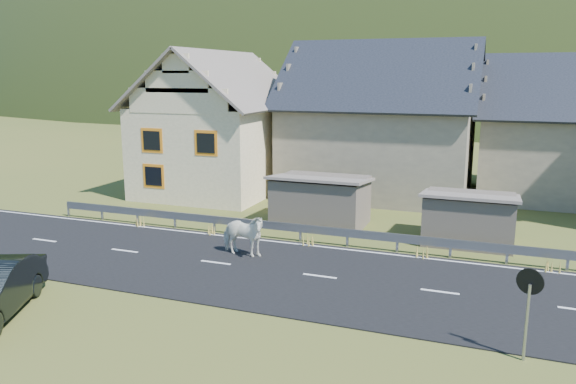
% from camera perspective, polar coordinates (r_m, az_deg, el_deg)
% --- Properties ---
extents(ground, '(160.00, 160.00, 0.00)m').
position_cam_1_polar(ground, '(19.46, 3.25, -8.64)').
color(ground, '#404E20').
rests_on(ground, ground).
extents(road, '(60.00, 7.00, 0.04)m').
position_cam_1_polar(road, '(19.45, 3.25, -8.59)').
color(road, black).
rests_on(road, ground).
extents(lane_markings, '(60.00, 6.60, 0.01)m').
position_cam_1_polar(lane_markings, '(19.45, 3.25, -8.52)').
color(lane_markings, silver).
rests_on(lane_markings, road).
extents(guardrail, '(28.10, 0.09, 0.75)m').
position_cam_1_polar(guardrail, '(22.65, 6.06, -4.20)').
color(guardrail, '#93969B').
rests_on(guardrail, ground).
extents(shed_left, '(4.30, 3.30, 2.40)m').
position_cam_1_polar(shed_left, '(25.67, 3.35, -0.99)').
color(shed_left, '#6A5E51').
rests_on(shed_left, ground).
extents(shed_right, '(3.80, 2.90, 2.20)m').
position_cam_1_polar(shed_right, '(24.14, 17.90, -2.64)').
color(shed_right, '#6A5E51').
rests_on(shed_right, ground).
extents(house_cream, '(7.80, 9.80, 8.30)m').
position_cam_1_polar(house_cream, '(33.28, -7.07, 7.58)').
color(house_cream, '#FFE6B8').
rests_on(house_cream, ground).
extents(house_stone_a, '(10.80, 9.80, 8.90)m').
position_cam_1_polar(house_stone_a, '(33.10, 9.52, 7.97)').
color(house_stone_a, gray).
rests_on(house_stone_a, ground).
extents(house_stone_b, '(9.80, 8.80, 8.10)m').
position_cam_1_polar(house_stone_b, '(34.70, 26.69, 6.39)').
color(house_stone_b, gray).
rests_on(house_stone_b, ground).
extents(mountain, '(440.00, 280.00, 260.00)m').
position_cam_1_polar(mountain, '(199.23, 20.30, 3.47)').
color(mountain, '#203212').
rests_on(mountain, ground).
extents(conifer_patch, '(76.00, 50.00, 28.00)m').
position_cam_1_polar(conifer_patch, '(140.99, -4.88, 11.57)').
color(conifer_patch, black).
rests_on(conifer_patch, ground).
extents(horse, '(1.10, 2.05, 1.66)m').
position_cam_1_polar(horse, '(21.34, -4.64, -4.33)').
color(horse, white).
rests_on(horse, road).
extents(traffic_mirror, '(0.62, 0.28, 2.33)m').
position_cam_1_polar(traffic_mirror, '(14.75, 23.29, -9.45)').
color(traffic_mirror, '#93969B').
rests_on(traffic_mirror, ground).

